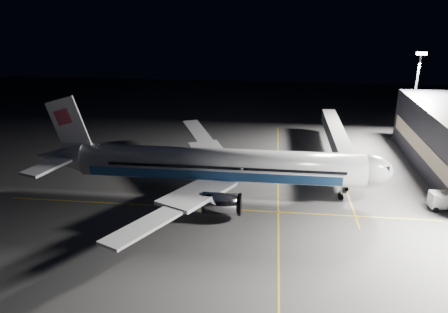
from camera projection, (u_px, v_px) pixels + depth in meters
ground at (221, 193)px, 76.16m from camera, size 200.00×200.00×0.00m
guide_line_main at (278, 196)px, 75.10m from camera, size 0.25×80.00×0.01m
guide_line_cross at (216, 209)px, 70.59m from camera, size 70.00×0.25×0.01m
guide_line_side at (341, 176)px, 83.11m from camera, size 0.25×40.00×0.01m
airliner at (214, 165)px, 74.43m from camera, size 61.48×54.22×16.64m
jet_bridge at (338, 140)px, 88.96m from camera, size 3.60×34.40×6.30m
floodlight_mast_north at (416, 90)px, 97.21m from camera, size 2.40×0.68×20.70m
service_truck at (447, 201)px, 69.89m from camera, size 5.92×2.92×2.94m
baggage_tug at (213, 149)px, 95.00m from camera, size 2.48×2.09×1.65m
safety_cone_a at (206, 181)px, 80.08m from camera, size 0.45×0.45×0.67m
safety_cone_b at (195, 177)px, 81.97m from camera, size 0.35×0.35×0.52m
safety_cone_c at (233, 169)px, 85.48m from camera, size 0.42×0.42×0.63m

